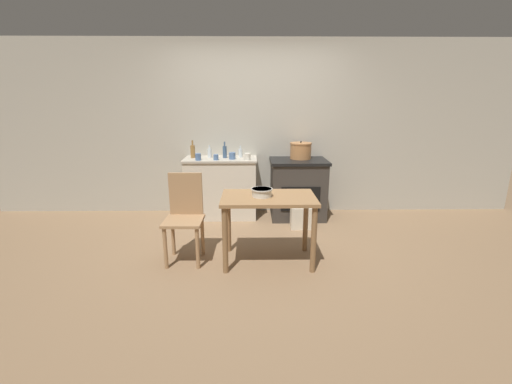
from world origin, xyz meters
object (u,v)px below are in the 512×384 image
Objects in this scene: stove at (298,188)px; flour_sack at (301,217)px; stock_pot at (301,151)px; cup_right at (198,157)px; cup_center_right at (232,156)px; cup_center at (247,157)px; bottle_mid_left at (225,152)px; work_table at (268,208)px; chair at (185,215)px; bottle_left at (193,151)px; bottle_far_left at (210,153)px; mixing_bowl_large at (262,192)px; cup_mid_right at (216,157)px; bottle_center_left at (240,153)px.

flour_sack is (-0.01, -0.48, -0.28)m from stove.
stock_pot is at bearing 84.97° from flour_sack.
cup_center_right is at bearing 10.47° from cup_right.
cup_center is at bearing -18.05° from cup_center_right.
bottle_mid_left reaches higher than cup_center_right.
bottle_mid_left is at bearing -179.45° from stock_pot.
cup_center_right is at bearing 107.54° from work_table.
bottle_left is at bearing 96.15° from chair.
stock_pot is 3.24× the size of cup_center_right.
flour_sack is 1.44m from bottle_mid_left.
work_table is at bearing -63.32° from bottle_far_left.
bottle_far_left reaches higher than flour_sack.
stock_pot reaches higher than bottle_far_left.
work_table is 1.78m from bottle_far_left.
bottle_mid_left is at bearing 78.21° from chair.
stove is 1.62m from bottle_left.
mixing_bowl_large is at bearing -4.31° from chair.
stock_pot is at bearing 8.56° from cup_right.
chair is at bearing -88.90° from cup_right.
stock_pot is at bearing 70.59° from work_table.
cup_right reaches higher than cup_mid_right.
bottle_center_left is (-0.26, 1.59, 0.17)m from mixing_bowl_large.
cup_mid_right is (-0.11, -0.18, -0.05)m from bottle_mid_left.
stock_pot is 4.05× the size of cup_mid_right.
bottle_left is at bearing 177.02° from stove.
bottle_mid_left is at bearing 30.46° from cup_right.
bottle_mid_left is 2.40× the size of cup_center_right.
cup_center_right is (0.11, -0.12, -0.04)m from bottle_mid_left.
chair is 3.73× the size of bottle_left.
cup_center is at bearing 99.73° from work_table.
stock_pot is 3.28× the size of cup_right.
stove is at bearing 9.26° from cup_center.
flour_sack is at bearing 34.19° from chair.
stock_pot is (0.05, 0.56, 0.83)m from flour_sack.
chair is 4.21× the size of mixing_bowl_large.
cup_mid_right is (-0.34, -0.24, -0.03)m from bottle_center_left.
bottle_left is 0.25m from cup_right.
bottle_mid_left is at bearing 107.72° from mixing_bowl_large.
cup_mid_right reaches higher than chair.
cup_right is (0.11, -0.22, -0.05)m from bottle_left.
bottle_left reaches higher than flour_sack.
bottle_far_left is 0.27m from cup_right.
cup_mid_right is at bearing -28.24° from bottle_left.
cup_center is (0.79, -0.20, -0.05)m from bottle_left.
stove is 3.87× the size of mixing_bowl_large.
cup_mid_right is (-1.18, -0.11, 0.48)m from stove.
cup_center_right reaches higher than stove.
flour_sack is (0.49, 0.98, -0.45)m from work_table.
bottle_mid_left is at bearing 149.80° from cup_center.
stove is 0.88× the size of work_table.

